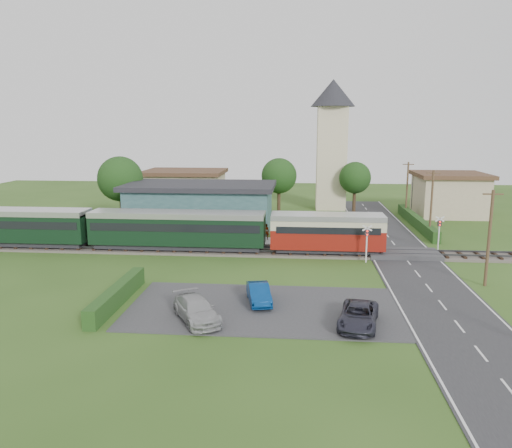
# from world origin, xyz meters

# --- Properties ---
(ground) EXTENTS (120.00, 120.00, 0.00)m
(ground) POSITION_xyz_m (0.00, 0.00, 0.00)
(ground) COLOR #2D4C19
(railway_track) EXTENTS (76.00, 3.20, 0.49)m
(railway_track) POSITION_xyz_m (0.00, 2.00, 0.11)
(railway_track) COLOR #4C443D
(railway_track) RESTS_ON ground
(road) EXTENTS (6.00, 70.00, 0.05)m
(road) POSITION_xyz_m (10.00, 0.00, 0.03)
(road) COLOR #28282B
(road) RESTS_ON ground
(car_park) EXTENTS (17.00, 9.00, 0.08)m
(car_park) POSITION_xyz_m (-1.50, -12.00, 0.04)
(car_park) COLOR #333335
(car_park) RESTS_ON ground
(crossing_deck) EXTENTS (6.20, 3.40, 0.45)m
(crossing_deck) POSITION_xyz_m (10.00, 2.00, 0.23)
(crossing_deck) COLOR #333335
(crossing_deck) RESTS_ON ground
(platform) EXTENTS (30.00, 3.00, 0.45)m
(platform) POSITION_xyz_m (-10.00, 5.20, 0.23)
(platform) COLOR gray
(platform) RESTS_ON ground
(equipment_hut) EXTENTS (2.30, 2.30, 2.55)m
(equipment_hut) POSITION_xyz_m (-18.00, 5.20, 1.75)
(equipment_hut) COLOR beige
(equipment_hut) RESTS_ON platform
(station_building) EXTENTS (16.00, 9.00, 5.30)m
(station_building) POSITION_xyz_m (-10.00, 10.99, 2.69)
(station_building) COLOR #487676
(station_building) RESTS_ON ground
(train) EXTENTS (43.20, 2.90, 3.40)m
(train) POSITION_xyz_m (-13.57, 2.00, 2.18)
(train) COLOR #232328
(train) RESTS_ON ground
(church_tower) EXTENTS (6.00, 6.00, 17.60)m
(church_tower) POSITION_xyz_m (5.00, 28.00, 10.23)
(church_tower) COLOR beige
(church_tower) RESTS_ON ground
(house_west) EXTENTS (10.80, 8.80, 5.50)m
(house_west) POSITION_xyz_m (-15.00, 25.00, 2.79)
(house_west) COLOR tan
(house_west) RESTS_ON ground
(house_east) EXTENTS (8.80, 8.80, 5.50)m
(house_east) POSITION_xyz_m (20.00, 24.00, 2.80)
(house_east) COLOR tan
(house_east) RESTS_ON ground
(hedge_carpark) EXTENTS (0.80, 9.00, 1.20)m
(hedge_carpark) POSITION_xyz_m (-11.00, -12.00, 0.60)
(hedge_carpark) COLOR #193814
(hedge_carpark) RESTS_ON ground
(hedge_roadside) EXTENTS (0.80, 18.00, 1.20)m
(hedge_roadside) POSITION_xyz_m (14.20, 16.00, 0.60)
(hedge_roadside) COLOR #193814
(hedge_roadside) RESTS_ON ground
(hedge_station) EXTENTS (22.00, 0.80, 1.30)m
(hedge_station) POSITION_xyz_m (-10.00, 15.50, 0.65)
(hedge_station) COLOR #193814
(hedge_station) RESTS_ON ground
(tree_a) EXTENTS (5.20, 5.20, 8.00)m
(tree_a) POSITION_xyz_m (-20.00, 14.00, 5.38)
(tree_a) COLOR #332316
(tree_a) RESTS_ON ground
(tree_b) EXTENTS (4.60, 4.60, 7.34)m
(tree_b) POSITION_xyz_m (-2.00, 23.00, 5.02)
(tree_b) COLOR #332316
(tree_b) RESTS_ON ground
(tree_c) EXTENTS (4.20, 4.20, 6.78)m
(tree_c) POSITION_xyz_m (8.00, 25.00, 4.65)
(tree_c) COLOR #332316
(tree_c) RESTS_ON ground
(utility_pole_b) EXTENTS (1.40, 0.22, 7.00)m
(utility_pole_b) POSITION_xyz_m (14.20, -6.00, 3.63)
(utility_pole_b) COLOR #473321
(utility_pole_b) RESTS_ON ground
(utility_pole_c) EXTENTS (1.40, 0.22, 7.00)m
(utility_pole_c) POSITION_xyz_m (14.20, 10.00, 3.63)
(utility_pole_c) COLOR #473321
(utility_pole_c) RESTS_ON ground
(utility_pole_d) EXTENTS (1.40, 0.22, 7.00)m
(utility_pole_d) POSITION_xyz_m (14.20, 22.00, 3.63)
(utility_pole_d) COLOR #473321
(utility_pole_d) RESTS_ON ground
(crossing_signal_near) EXTENTS (0.84, 0.28, 3.28)m
(crossing_signal_near) POSITION_xyz_m (6.40, -0.41, 2.14)
(crossing_signal_near) COLOR silver
(crossing_signal_near) RESTS_ON ground
(crossing_signal_far) EXTENTS (0.84, 0.28, 3.28)m
(crossing_signal_far) POSITION_xyz_m (13.60, 4.39, 2.14)
(crossing_signal_far) COLOR silver
(crossing_signal_far) RESTS_ON ground
(streetlamp_west) EXTENTS (0.30, 0.30, 5.15)m
(streetlamp_west) POSITION_xyz_m (-22.00, 20.00, 3.04)
(streetlamp_west) COLOR #3F3F47
(streetlamp_west) RESTS_ON ground
(streetlamp_east) EXTENTS (0.30, 0.30, 5.15)m
(streetlamp_east) POSITION_xyz_m (16.00, 27.00, 3.04)
(streetlamp_east) COLOR #3F3F47
(streetlamp_east) RESTS_ON ground
(car_on_road) EXTENTS (3.07, 1.33, 1.03)m
(car_on_road) POSITION_xyz_m (9.46, 17.02, 0.57)
(car_on_road) COLOR #042393
(car_on_road) RESTS_ON road
(car_park_blue) EXTENTS (2.06, 3.95, 1.24)m
(car_park_blue) POSITION_xyz_m (-1.83, -11.14, 0.70)
(car_park_blue) COLOR navy
(car_park_blue) RESTS_ON car_park
(car_park_silver) EXTENTS (3.95, 4.98, 1.35)m
(car_park_silver) POSITION_xyz_m (-5.26, -14.50, 0.76)
(car_park_silver) COLOR #A3A3A5
(car_park_silver) RESTS_ON car_park
(car_park_dark) EXTENTS (2.93, 4.84, 1.25)m
(car_park_dark) POSITION_xyz_m (4.18, -14.50, 0.71)
(car_park_dark) COLOR #2A2A38
(car_park_dark) RESTS_ON car_park
(pedestrian_near) EXTENTS (0.58, 0.38, 1.59)m
(pedestrian_near) POSITION_xyz_m (-2.48, 5.57, 1.25)
(pedestrian_near) COLOR gray
(pedestrian_near) RESTS_ON platform
(pedestrian_far) EXTENTS (0.82, 0.92, 1.57)m
(pedestrian_far) POSITION_xyz_m (-14.79, 5.15, 1.24)
(pedestrian_far) COLOR gray
(pedestrian_far) RESTS_ON platform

